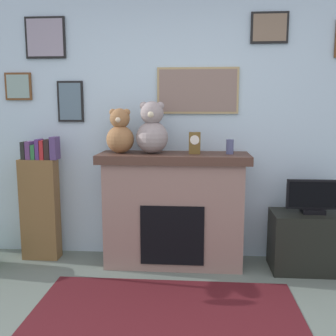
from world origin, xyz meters
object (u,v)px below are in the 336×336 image
(mantel_clock, at_px, (195,143))
(teddy_bear_brown, at_px, (152,130))
(tv_stand, at_px, (311,242))
(candle_jar, at_px, (230,147))
(bookshelf, at_px, (40,202))
(fireplace, at_px, (174,209))
(teddy_bear_tan, at_px, (120,133))
(television, at_px, (313,198))

(mantel_clock, xyz_separation_m, teddy_bear_brown, (-0.39, 0.00, 0.12))
(tv_stand, bearing_deg, candle_jar, 176.13)
(bookshelf, height_order, candle_jar, bookshelf)
(fireplace, xyz_separation_m, teddy_bear_tan, (-0.50, -0.02, 0.72))
(teddy_bear_tan, bearing_deg, bookshelf, 176.58)
(bookshelf, height_order, teddy_bear_brown, teddy_bear_brown)
(bookshelf, bearing_deg, teddy_bear_tan, -3.42)
(mantel_clock, height_order, teddy_bear_tan, teddy_bear_tan)
(teddy_bear_brown, bearing_deg, candle_jar, 0.05)
(television, bearing_deg, fireplace, 176.84)
(mantel_clock, relative_size, teddy_bear_brown, 0.42)
(mantel_clock, bearing_deg, television, -2.73)
(teddy_bear_tan, bearing_deg, mantel_clock, -0.04)
(bookshelf, bearing_deg, teddy_bear_brown, -2.51)
(tv_stand, distance_m, candle_jar, 1.16)
(tv_stand, relative_size, mantel_clock, 3.61)
(fireplace, distance_m, bookshelf, 1.33)
(television, xyz_separation_m, teddy_bear_brown, (-1.48, 0.05, 0.60))
(bookshelf, bearing_deg, fireplace, -1.34)
(tv_stand, height_order, teddy_bear_brown, teddy_bear_brown)
(tv_stand, xyz_separation_m, candle_jar, (-0.76, 0.05, 0.87))
(fireplace, bearing_deg, bookshelf, 178.66)
(candle_jar, bearing_deg, mantel_clock, -179.81)
(bookshelf, height_order, mantel_clock, mantel_clock)
(teddy_bear_brown, bearing_deg, mantel_clock, -0.07)
(teddy_bear_tan, bearing_deg, fireplace, 2.08)
(teddy_bear_tan, relative_size, teddy_bear_brown, 0.87)
(fireplace, relative_size, tv_stand, 1.94)
(tv_stand, distance_m, teddy_bear_tan, 2.03)
(fireplace, xyz_separation_m, bookshelf, (-1.33, 0.03, 0.03))
(teddy_bear_tan, height_order, teddy_bear_brown, teddy_bear_brown)
(tv_stand, xyz_separation_m, mantel_clock, (-1.08, 0.05, 0.90))
(tv_stand, bearing_deg, mantel_clock, 177.34)
(tv_stand, distance_m, mantel_clock, 1.41)
(mantel_clock, xyz_separation_m, teddy_bear_tan, (-0.69, 0.00, 0.09))
(candle_jar, xyz_separation_m, teddy_bear_tan, (-1.02, -0.00, 0.12))
(fireplace, relative_size, candle_jar, 10.32)
(fireplace, distance_m, candle_jar, 0.79)
(bookshelf, bearing_deg, television, -2.23)
(television, bearing_deg, bookshelf, 177.77)
(fireplace, height_order, mantel_clock, mantel_clock)
(fireplace, xyz_separation_m, television, (1.27, -0.07, 0.15))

